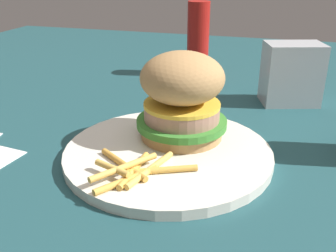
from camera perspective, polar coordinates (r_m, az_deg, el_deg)
name	(u,v)px	position (r m, az deg, el deg)	size (l,w,h in m)	color
ground_plane	(188,156)	(0.48, 3.06, -4.43)	(1.60, 1.60, 0.00)	#1E474C
plate	(168,153)	(0.47, 0.00, -4.04)	(0.25, 0.25, 0.01)	silver
sandwich	(182,96)	(0.48, 2.11, 4.52)	(0.12, 0.12, 0.11)	tan
fries_pile	(135,170)	(0.41, -5.00, -6.51)	(0.12, 0.10, 0.01)	gold
napkin_dispenser	(291,74)	(0.66, 17.92, 7.40)	(0.09, 0.06, 0.10)	#B7BABF
ketchup_bottle	(198,39)	(0.79, 4.49, 12.77)	(0.04, 0.04, 0.15)	#B21914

